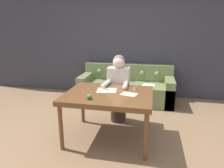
{
  "coord_description": "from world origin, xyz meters",
  "views": [
    {
      "loc": [
        0.68,
        -2.75,
        1.69
      ],
      "look_at": [
        0.07,
        0.16,
        0.85
      ],
      "focal_mm": 32.0,
      "sensor_mm": 36.0,
      "label": 1
    }
  ],
  "objects_px": {
    "scissors": "(108,90)",
    "person": "(118,89)",
    "couch": "(126,88)",
    "thread_spool": "(135,88)",
    "dining_table": "(109,98)",
    "pin_cushion": "(89,97)"
  },
  "relations": [
    {
      "from": "dining_table",
      "to": "thread_spool",
      "type": "xyz_separation_m",
      "value": [
        0.36,
        0.26,
        0.09
      ]
    },
    {
      "from": "couch",
      "to": "scissors",
      "type": "distance_m",
      "value": 1.71
    },
    {
      "from": "dining_table",
      "to": "couch",
      "type": "height_order",
      "value": "couch"
    },
    {
      "from": "couch",
      "to": "thread_spool",
      "type": "bearing_deg",
      "value": -77.61
    },
    {
      "from": "dining_table",
      "to": "person",
      "type": "distance_m",
      "value": 0.63
    },
    {
      "from": "scissors",
      "to": "thread_spool",
      "type": "bearing_deg",
      "value": 18.85
    },
    {
      "from": "scissors",
      "to": "person",
      "type": "bearing_deg",
      "value": 81.28
    },
    {
      "from": "thread_spool",
      "to": "dining_table",
      "type": "bearing_deg",
      "value": -144.44
    },
    {
      "from": "person",
      "to": "pin_cushion",
      "type": "distance_m",
      "value": 0.98
    },
    {
      "from": "dining_table",
      "to": "thread_spool",
      "type": "height_order",
      "value": "thread_spool"
    },
    {
      "from": "dining_table",
      "to": "couch",
      "type": "bearing_deg",
      "value": 89.01
    },
    {
      "from": "pin_cushion",
      "to": "thread_spool",
      "type": "bearing_deg",
      "value": 45.54
    },
    {
      "from": "couch",
      "to": "scissors",
      "type": "height_order",
      "value": "couch"
    },
    {
      "from": "person",
      "to": "pin_cushion",
      "type": "xyz_separation_m",
      "value": [
        -0.24,
        -0.94,
        0.15
      ]
    },
    {
      "from": "person",
      "to": "scissors",
      "type": "bearing_deg",
      "value": -98.72
    },
    {
      "from": "dining_table",
      "to": "person",
      "type": "relative_size",
      "value": 1.05
    },
    {
      "from": "scissors",
      "to": "pin_cushion",
      "type": "distance_m",
      "value": 0.47
    },
    {
      "from": "couch",
      "to": "person",
      "type": "height_order",
      "value": "person"
    },
    {
      "from": "scissors",
      "to": "pin_cushion",
      "type": "bearing_deg",
      "value": -110.42
    },
    {
      "from": "dining_table",
      "to": "pin_cushion",
      "type": "xyz_separation_m",
      "value": [
        -0.2,
        -0.31,
        0.1
      ]
    },
    {
      "from": "person",
      "to": "scissors",
      "type": "xyz_separation_m",
      "value": [
        -0.08,
        -0.5,
        0.12
      ]
    },
    {
      "from": "person",
      "to": "scissors",
      "type": "relative_size",
      "value": 6.83
    }
  ]
}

